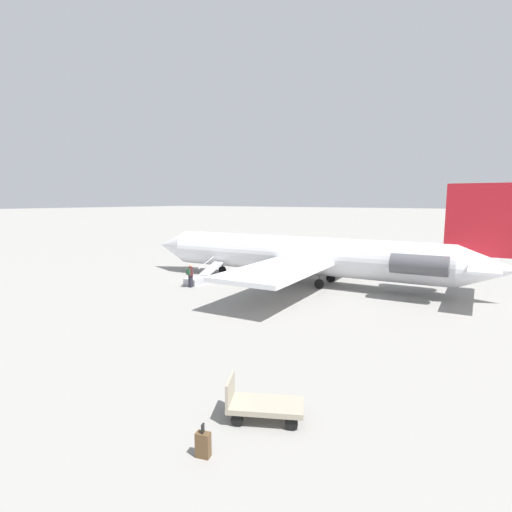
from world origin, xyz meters
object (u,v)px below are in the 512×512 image
(passenger, at_px, (190,274))
(suitcase, at_px, (203,444))
(luggage_cart, at_px, (261,404))
(boarding_stairs, at_px, (200,278))
(airplane_main, at_px, (310,255))

(passenger, height_order, suitcase, passenger)
(passenger, distance_m, luggage_cart, 18.52)
(boarding_stairs, relative_size, suitcase, 4.64)
(luggage_cart, distance_m, suitcase, 2.27)
(passenger, relative_size, luggage_cart, 0.71)
(airplane_main, height_order, boarding_stairs, airplane_main)
(luggage_cart, xyz_separation_m, suitcase, (0.26, 2.26, -0.13))
(airplane_main, bearing_deg, luggage_cart, 107.68)
(boarding_stairs, distance_m, passenger, 1.74)
(boarding_stairs, xyz_separation_m, passenger, (-0.49, 1.54, 0.62))
(airplane_main, xyz_separation_m, suitcase, (-7.11, 20.33, -1.89))
(luggage_cart, height_order, suitcase, luggage_cart)
(passenger, xyz_separation_m, luggage_cart, (-14.09, 12.01, -0.54))
(airplane_main, height_order, passenger, airplane_main)
(airplane_main, xyz_separation_m, boarding_stairs, (7.22, 4.52, -1.83))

